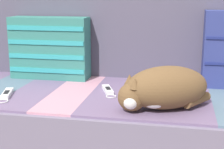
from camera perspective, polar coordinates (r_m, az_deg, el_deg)
The scene contains 6 objects.
couch at distance 1.74m, azimuth 3.12°, elevation -8.71°, with size 1.99×0.82×0.37m.
sofa_backrest at distance 1.96m, azimuth 4.72°, elevation 6.71°, with size 1.95×0.14×0.48m.
throw_pillow_striped at distance 1.95m, azimuth -10.28°, elevation 4.39°, with size 0.44×0.14×0.34m.
sleeping_cat at distance 1.43m, azimuth 8.40°, elevation -2.39°, with size 0.41×0.35×0.18m.
game_remote_near at distance 1.68m, azimuth -17.09°, elevation -3.13°, with size 0.10×0.20×0.02m.
game_remote_far at distance 1.67m, azimuth -0.68°, elevation -2.62°, with size 0.11×0.19×0.02m.
Camera 1 is at (0.23, -1.46, 0.84)m, focal length 55.00 mm.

